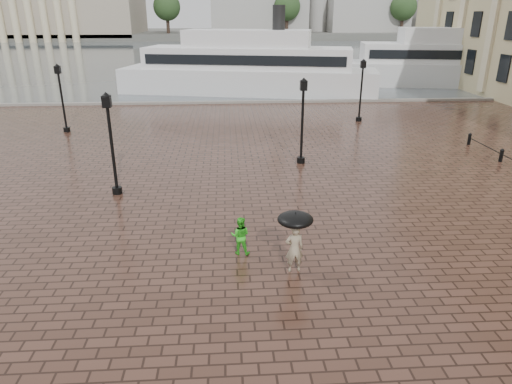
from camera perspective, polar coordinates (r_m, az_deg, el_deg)
ground at (r=12.24m, az=1.75°, el=-16.91°), size 300.00×300.00×0.00m
harbour_water at (r=101.84m, az=-3.30°, el=17.10°), size 240.00×240.00×0.00m
quay_edge at (r=42.25m, az=-2.37°, el=11.05°), size 80.00×0.60×0.30m
far_shore at (r=169.68m, az=-3.58°, el=19.15°), size 300.00×60.00×2.00m
distant_skyline at (r=166.95m, az=14.41°, el=21.44°), size 102.50×22.00×33.00m
far_trees at (r=147.57m, az=-3.59°, el=22.08°), size 188.00×8.00×13.50m
street_lamps at (r=27.57m, az=-4.80°, el=10.33°), size 21.44×14.44×4.40m
adult_pedestrian at (r=14.30m, az=4.82°, el=-7.06°), size 0.60×0.42×1.58m
child_pedestrian at (r=15.32m, az=-1.98°, el=-5.48°), size 0.72×0.61×1.33m
ferry_near at (r=47.57m, az=-1.02°, el=15.28°), size 26.22×11.62×8.36m
ferry_far at (r=57.55m, az=23.61°, el=14.67°), size 26.42×10.71×8.44m
umbrella at (r=13.85m, az=4.94°, el=-3.44°), size 1.10×1.10×1.11m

